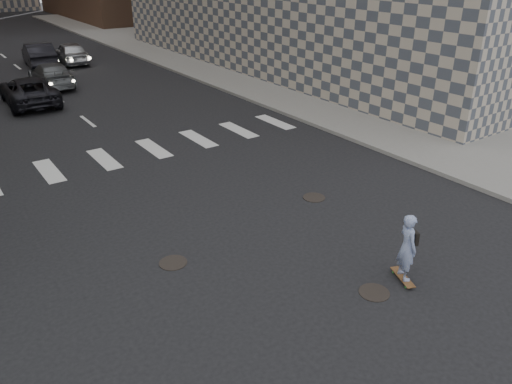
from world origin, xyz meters
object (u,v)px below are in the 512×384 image
Objects in this scene: traffic_car_b at (51,75)px; traffic_car_c at (29,91)px; traffic_car_d at (71,53)px; traffic_car_e at (39,55)px; skateboarder at (407,247)px.

traffic_car_c is (-1.95, -3.25, 0.01)m from traffic_car_b.
traffic_car_d reaches higher than traffic_car_b.
traffic_car_e is (0.86, 6.39, 0.11)m from traffic_car_b.
traffic_car_d is 0.92× the size of traffic_car_e.
skateboarder reaches higher than traffic_car_e.
traffic_car_c is at bearing 121.63° from skateboarder.
skateboarder is 0.39× the size of traffic_car_d.
skateboarder is 0.37× the size of traffic_car_b.
traffic_car_e is (2.81, 9.63, 0.10)m from traffic_car_c.
skateboarder is at bearing 96.26° from traffic_car_e.
traffic_car_c is 10.63m from traffic_car_d.
skateboarder reaches higher than traffic_car_c.
traffic_car_c is 1.04× the size of traffic_car_e.
traffic_car_b is 3.79m from traffic_car_c.
traffic_car_d is (4.88, 9.45, 0.06)m from traffic_car_c.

